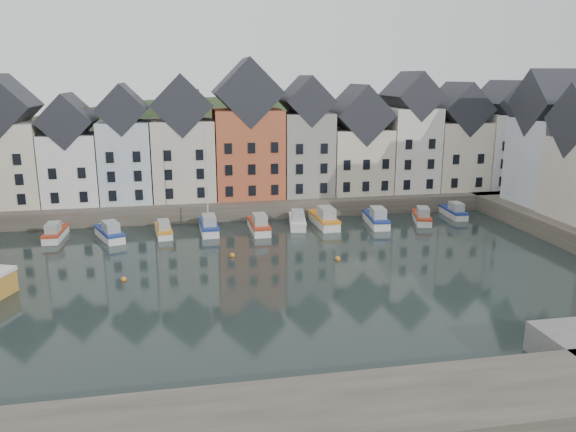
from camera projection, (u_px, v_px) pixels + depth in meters
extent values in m
plane|color=black|center=(287.00, 282.00, 48.85)|extent=(260.00, 260.00, 0.00)
cube|color=#443D34|center=(246.00, 199.00, 77.20)|extent=(90.00, 16.00, 2.00)
ellipsoid|color=#25371B|center=(232.00, 268.00, 106.59)|extent=(153.60, 70.40, 64.00)
sphere|color=black|center=(147.00, 131.00, 92.75)|extent=(5.77, 5.77, 5.77)
sphere|color=black|center=(354.00, 125.00, 109.30)|extent=(5.27, 5.27, 5.27)
sphere|color=black|center=(401.00, 129.00, 104.38)|extent=(5.07, 5.07, 5.07)
sphere|color=black|center=(308.00, 131.00, 102.15)|extent=(5.01, 5.01, 5.01)
sphere|color=black|center=(5.00, 143.00, 94.36)|extent=(3.94, 3.94, 3.94)
sphere|color=black|center=(372.00, 126.00, 109.47)|extent=(5.21, 5.21, 5.21)
sphere|color=black|center=(238.00, 127.00, 103.09)|extent=(5.45, 5.45, 5.45)
sphere|color=black|center=(445.00, 135.00, 100.02)|extent=(4.49, 4.49, 4.49)
cube|color=beige|center=(10.00, 164.00, 68.53)|extent=(7.67, 8.00, 10.07)
cube|color=black|center=(3.00, 106.00, 66.85)|extent=(7.67, 8.16, 7.67)
cube|color=white|center=(73.00, 168.00, 70.03)|extent=(6.56, 8.00, 8.61)
cube|color=black|center=(69.00, 120.00, 68.59)|extent=(6.56, 8.16, 6.56)
cube|color=silver|center=(127.00, 161.00, 71.05)|extent=(6.20, 8.00, 10.02)
cube|color=black|center=(123.00, 109.00, 69.46)|extent=(6.20, 8.16, 6.20)
cube|color=beige|center=(184.00, 159.00, 72.33)|extent=(7.70, 8.00, 10.08)
cube|color=black|center=(181.00, 104.00, 70.65)|extent=(7.70, 8.16, 7.70)
cube|color=#BB5735|center=(248.00, 153.00, 73.70)|extent=(8.69, 8.00, 11.28)
cube|color=black|center=(247.00, 92.00, 71.81)|extent=(8.69, 8.16, 8.69)
cube|color=gray|center=(305.00, 153.00, 75.16)|extent=(6.43, 8.00, 10.78)
cube|color=black|center=(305.00, 100.00, 73.47)|extent=(6.43, 8.16, 6.43)
cube|color=beige|center=(357.00, 160.00, 76.76)|extent=(7.88, 8.00, 8.56)
cube|color=black|center=(358.00, 114.00, 75.25)|extent=(7.88, 8.16, 7.88)
cube|color=white|center=(408.00, 149.00, 77.76)|extent=(6.50, 8.00, 11.27)
cube|color=black|center=(411.00, 96.00, 76.01)|extent=(6.50, 8.16, 6.50)
cube|color=beige|center=(454.00, 155.00, 79.27)|extent=(7.23, 8.00, 9.32)
cube|color=black|center=(458.00, 108.00, 77.71)|extent=(7.23, 8.16, 7.23)
cube|color=white|center=(499.00, 150.00, 80.40)|extent=(6.18, 8.00, 10.32)
cube|color=black|center=(503.00, 103.00, 78.78)|extent=(6.18, 8.16, 6.18)
cube|color=silver|center=(549.00, 162.00, 69.15)|extent=(7.47, 8.00, 10.38)
cube|color=black|center=(556.00, 103.00, 67.41)|extent=(7.62, 8.00, 8.00)
sphere|color=orange|center=(232.00, 255.00, 55.72)|extent=(0.50, 0.50, 0.50)
sphere|color=orange|center=(338.00, 259.00, 54.67)|extent=(0.50, 0.50, 0.50)
sphere|color=orange|center=(124.00, 279.00, 49.13)|extent=(0.50, 0.50, 0.50)
cube|color=silver|center=(56.00, 236.00, 61.98)|extent=(1.85, 5.61, 1.02)
cube|color=#A93318|center=(55.00, 231.00, 61.84)|extent=(1.94, 5.72, 0.23)
cube|color=#93999A|center=(53.00, 228.00, 60.91)|extent=(1.37, 2.26, 1.11)
cube|color=silver|center=(110.00, 236.00, 61.85)|extent=(3.87, 6.24, 1.10)
cube|color=navy|center=(109.00, 230.00, 61.71)|extent=(4.01, 6.38, 0.25)
cube|color=#93999A|center=(111.00, 227.00, 60.82)|extent=(2.18, 2.74, 1.20)
cube|color=silver|center=(164.00, 232.00, 63.38)|extent=(2.12, 5.42, 0.97)
cube|color=orange|center=(163.00, 228.00, 63.25)|extent=(2.22, 5.54, 0.22)
cube|color=#93999A|center=(164.00, 225.00, 62.38)|extent=(1.45, 2.23, 1.06)
cube|color=silver|center=(209.00, 229.00, 64.66)|extent=(2.02, 6.19, 1.13)
cube|color=navy|center=(209.00, 224.00, 64.51)|extent=(2.13, 6.32, 0.26)
cube|color=#93999A|center=(209.00, 220.00, 63.49)|extent=(1.50, 2.50, 1.23)
cylinder|color=silver|center=(207.00, 178.00, 63.84)|extent=(0.14, 0.14, 11.26)
cube|color=silver|center=(259.00, 228.00, 64.93)|extent=(1.95, 6.23, 1.14)
cube|color=#A93318|center=(259.00, 223.00, 64.78)|extent=(2.06, 6.35, 0.26)
cube|color=#93999A|center=(260.00, 220.00, 63.75)|extent=(1.48, 2.50, 1.24)
cube|color=silver|center=(297.00, 223.00, 67.07)|extent=(2.72, 6.13, 1.09)
cube|color=silver|center=(297.00, 219.00, 66.92)|extent=(2.84, 6.27, 0.25)
cube|color=#93999A|center=(298.00, 216.00, 65.92)|extent=(1.75, 2.56, 1.18)
cube|color=silver|center=(324.00, 222.00, 67.44)|extent=(2.28, 6.92, 1.26)
cube|color=orange|center=(324.00, 217.00, 67.27)|extent=(2.40, 7.06, 0.29)
cube|color=#93999A|center=(326.00, 213.00, 66.13)|extent=(1.69, 2.79, 1.37)
cube|color=silver|center=(376.00, 221.00, 67.81)|extent=(2.63, 6.61, 1.18)
cube|color=navy|center=(376.00, 216.00, 67.65)|extent=(2.75, 6.74, 0.27)
cube|color=#93999A|center=(378.00, 213.00, 66.56)|extent=(1.78, 2.72, 1.29)
cube|color=silver|center=(422.00, 219.00, 69.02)|extent=(3.25, 5.92, 1.04)
cube|color=#A93318|center=(422.00, 215.00, 68.88)|extent=(3.37, 6.06, 0.24)
cube|color=#93999A|center=(423.00, 212.00, 67.92)|extent=(1.91, 2.55, 1.13)
cube|color=silver|center=(453.00, 214.00, 71.81)|extent=(1.95, 5.60, 1.01)
cube|color=navy|center=(453.00, 210.00, 71.68)|extent=(2.05, 5.72, 0.23)
cube|color=#93999A|center=(456.00, 207.00, 70.75)|extent=(1.41, 2.27, 1.10)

